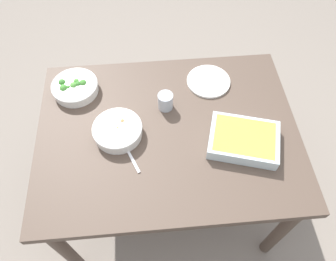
{
  "coord_description": "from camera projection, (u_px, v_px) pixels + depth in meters",
  "views": [
    {
      "loc": [
        0.07,
        0.82,
        1.99
      ],
      "look_at": [
        0.0,
        0.0,
        0.74
      ],
      "focal_mm": 34.74,
      "sensor_mm": 36.0,
      "label": 1
    }
  ],
  "objects": [
    {
      "name": "ground_plane",
      "position": [
        168.0,
        193.0,
        2.11
      ],
      "size": [
        6.0,
        6.0,
        0.0
      ],
      "primitive_type": "plane",
      "color": "slate"
    },
    {
      "name": "dining_table",
      "position": [
        168.0,
        141.0,
        1.57
      ],
      "size": [
        1.2,
        0.9,
        0.74
      ],
      "color": "#4C3D33",
      "rests_on": "ground_plane"
    },
    {
      "name": "stew_bowl",
      "position": [
        118.0,
        130.0,
        1.46
      ],
      "size": [
        0.22,
        0.22,
        0.06
      ],
      "color": "silver",
      "rests_on": "dining_table"
    },
    {
      "name": "broccoli_bowl",
      "position": [
        75.0,
        87.0,
        1.6
      ],
      "size": [
        0.23,
        0.23,
        0.07
      ],
      "color": "silver",
      "rests_on": "dining_table"
    },
    {
      "name": "baking_dish",
      "position": [
        244.0,
        140.0,
        1.43
      ],
      "size": [
        0.35,
        0.3,
        0.06
      ],
      "color": "silver",
      "rests_on": "dining_table"
    },
    {
      "name": "drink_cup",
      "position": [
        166.0,
        102.0,
        1.54
      ],
      "size": [
        0.07,
        0.07,
        0.08
      ],
      "color": "#B2BCC6",
      "rests_on": "dining_table"
    },
    {
      "name": "side_plate",
      "position": [
        208.0,
        81.0,
        1.65
      ],
      "size": [
        0.22,
        0.22,
        0.01
      ],
      "primitive_type": "cylinder",
      "color": "silver",
      "rests_on": "dining_table"
    },
    {
      "name": "spoon_by_stew",
      "position": [
        128.0,
        152.0,
        1.43
      ],
      "size": [
        0.09,
        0.17,
        0.01
      ],
      "color": "silver",
      "rests_on": "dining_table"
    }
  ]
}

